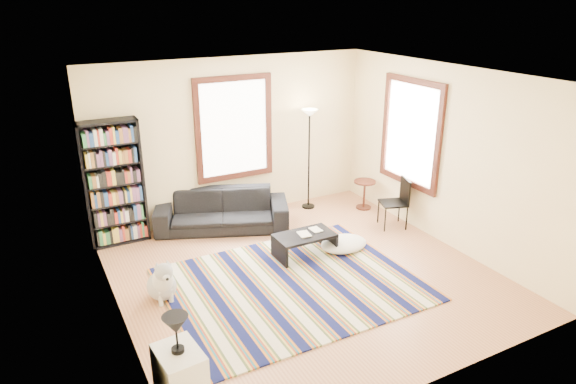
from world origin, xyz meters
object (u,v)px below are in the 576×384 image
bookshelf (114,184)px  coffee_table (305,245)px  folding_chair (393,203)px  white_cabinet (181,382)px  sofa (222,210)px  side_table (364,195)px  floor_cushion (344,244)px  dog (161,278)px  floor_lamp (309,160)px

bookshelf → coffee_table: bookshelf is taller
folding_chair → white_cabinet: (-4.45, -2.42, -0.08)m
bookshelf → folding_chair: bookshelf is taller
coffee_table → sofa: bearing=115.4°
sofa → white_cabinet: bearing=-93.9°
side_table → bookshelf: bearing=170.7°
floor_cushion → white_cabinet: (-3.23, -2.09, 0.25)m
side_table → folding_chair: 0.90m
side_table → folding_chair: (-0.05, -0.89, 0.16)m
bookshelf → folding_chair: size_ratio=2.33×
side_table → dog: dog is taller
sofa → white_cabinet: size_ratio=3.16×
sofa → floor_lamp: (1.75, 0.10, 0.61)m
white_cabinet → dog: white_cabinet is taller
side_table → folding_chair: folding_chair is taller
sofa → dog: 2.25m
sofa → coffee_table: sofa is taller
coffee_table → folding_chair: size_ratio=1.05×
coffee_table → side_table: bearing=30.2°
coffee_table → floor_lamp: (1.02, 1.65, 0.75)m
dog → side_table: bearing=16.8°
side_table → dog: (-4.14, -1.25, 0.03)m
folding_chair → coffee_table: bearing=-154.2°
bookshelf → side_table: 4.41m
side_table → white_cabinet: (-4.50, -3.30, 0.08)m
bookshelf → white_cabinet: bookshelf is taller
coffee_table → folding_chair: 1.89m
sofa → floor_cushion: 2.16m
dog → bookshelf: bearing=94.4°
floor_cushion → side_table: 1.77m
coffee_table → folding_chair: bearing=6.9°
sofa → coffee_table: 1.72m
coffee_table → dog: size_ratio=1.51×
sofa → coffee_table: bearing=-42.1°
floor_cushion → floor_lamp: (0.38, 1.75, 0.83)m
dog → white_cabinet: bearing=-99.8°
floor_cushion → side_table: bearing=43.9°
coffee_table → side_table: (1.91, 1.11, 0.09)m
floor_cushion → dog: dog is taller
white_cabinet → folding_chair: bearing=22.9°
floor_lamp → dog: (-3.25, -1.78, -0.63)m
floor_lamp → coffee_table: bearing=-121.8°
folding_chair → white_cabinet: 5.06m
coffee_table → dog: dog is taller
sofa → white_cabinet: white_cabinet is taller
coffee_table → white_cabinet: bearing=-139.8°
folding_chair → floor_lamp: bearing=139.5°
bookshelf → floor_cushion: size_ratio=2.61×
side_table → coffee_table: bearing=-149.8°
sofa → folding_chair: folding_chair is taller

